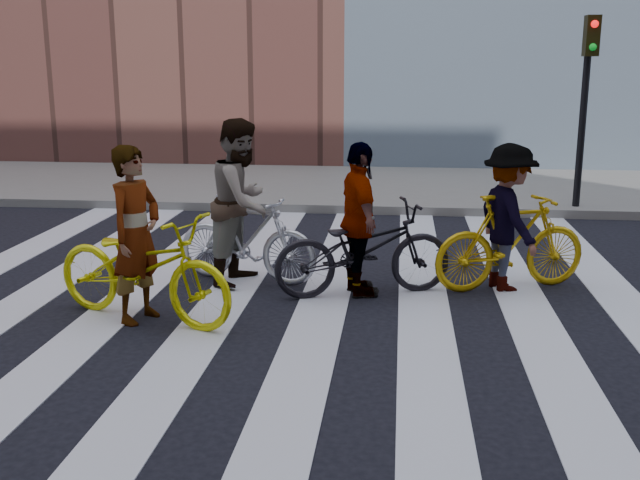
% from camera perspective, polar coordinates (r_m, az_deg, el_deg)
% --- Properties ---
extents(ground, '(100.00, 100.00, 0.00)m').
position_cam_1_polar(ground, '(8.30, -3.58, -4.83)').
color(ground, black).
rests_on(ground, ground).
extents(sidewalk_far, '(100.00, 5.00, 0.15)m').
position_cam_1_polar(sidewalk_far, '(15.53, 1.08, 4.12)').
color(sidewalk_far, gray).
rests_on(sidewalk_far, ground).
extents(zebra_crosswalk, '(8.25, 10.00, 0.01)m').
position_cam_1_polar(zebra_crosswalk, '(8.29, -3.58, -4.79)').
color(zebra_crosswalk, silver).
rests_on(zebra_crosswalk, ground).
extents(traffic_signal, '(0.22, 0.42, 3.33)m').
position_cam_1_polar(traffic_signal, '(13.43, 19.67, 11.34)').
color(traffic_signal, black).
rests_on(traffic_signal, ground).
extents(bike_yellow_left, '(2.28, 1.45, 1.13)m').
position_cam_1_polar(bike_yellow_left, '(7.81, -13.37, -2.02)').
color(bike_yellow_left, '#D6D20B').
rests_on(bike_yellow_left, ground).
extents(bike_silver_mid, '(1.84, 0.90, 1.07)m').
position_cam_1_polar(bike_silver_mid, '(8.99, -5.58, 0.11)').
color(bike_silver_mid, silver).
rests_on(bike_silver_mid, ground).
extents(bike_yellow_right, '(1.94, 1.15, 1.13)m').
position_cam_1_polar(bike_yellow_right, '(8.91, 14.35, -0.16)').
color(bike_yellow_right, '#C5990A').
rests_on(bike_yellow_right, ground).
extents(bike_dark_rear, '(2.16, 1.32, 1.07)m').
position_cam_1_polar(bike_dark_rear, '(8.44, 3.32, -0.71)').
color(bike_dark_rear, black).
rests_on(bike_dark_rear, ground).
extents(rider_left, '(0.63, 0.77, 1.80)m').
position_cam_1_polar(rider_left, '(7.75, -13.85, 0.40)').
color(rider_left, slate).
rests_on(rider_left, ground).
extents(rider_mid, '(0.94, 1.10, 1.96)m').
position_cam_1_polar(rider_mid, '(8.91, -5.97, 2.92)').
color(rider_mid, slate).
rests_on(rider_mid, ground).
extents(rider_right, '(0.97, 1.25, 1.70)m').
position_cam_1_polar(rider_right, '(8.85, 14.14, 1.65)').
color(rider_right, slate).
rests_on(rider_right, ground).
extents(rider_rear, '(0.73, 1.10, 1.74)m').
position_cam_1_polar(rider_rear, '(8.37, 3.01, 1.53)').
color(rider_rear, slate).
rests_on(rider_rear, ground).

